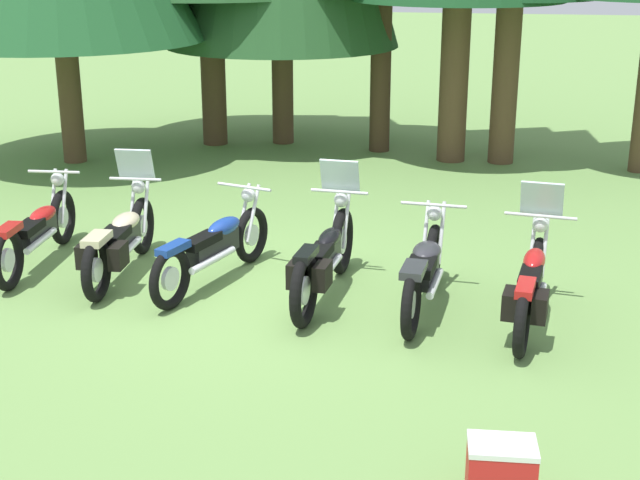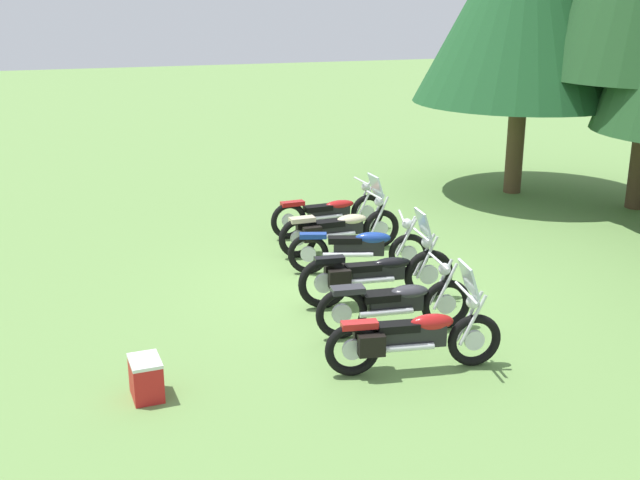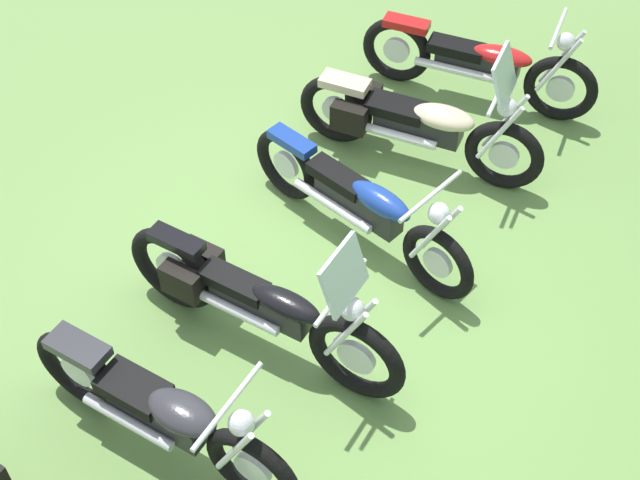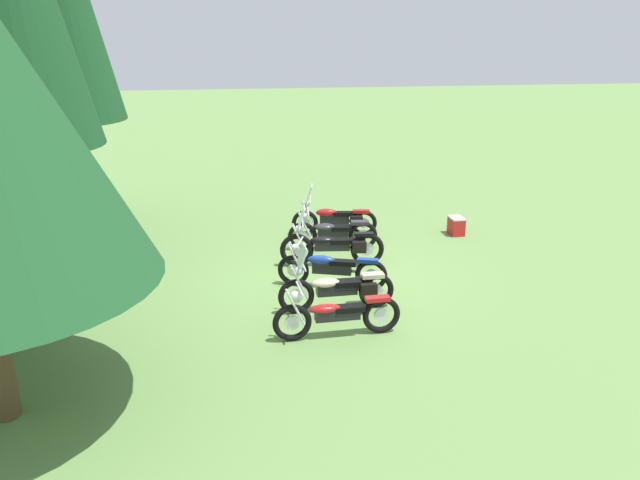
# 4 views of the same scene
# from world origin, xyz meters

# --- Properties ---
(ground_plane) EXTENTS (80.00, 80.00, 0.00)m
(ground_plane) POSITION_xyz_m (0.00, 0.00, 0.00)
(ground_plane) COLOR #6B934C
(motorcycle_0) EXTENTS (0.66, 2.34, 1.00)m
(motorcycle_0) POSITION_xyz_m (-2.87, 0.40, 0.43)
(motorcycle_0) COLOR black
(motorcycle_0) RESTS_ON ground_plane
(motorcycle_1) EXTENTS (0.64, 2.30, 1.36)m
(motorcycle_1) POSITION_xyz_m (-1.75, 0.19, 0.46)
(motorcycle_1) COLOR black
(motorcycle_1) RESTS_ON ground_plane
(motorcycle_2) EXTENTS (0.95, 2.26, 0.99)m
(motorcycle_2) POSITION_xyz_m (-0.61, 0.16, 0.44)
(motorcycle_2) COLOR black
(motorcycle_2) RESTS_ON ground_plane
(motorcycle_3) EXTENTS (0.67, 2.40, 1.40)m
(motorcycle_3) POSITION_xyz_m (0.68, -0.10, 0.47)
(motorcycle_3) COLOR black
(motorcycle_3) RESTS_ON ground_plane
(motorcycle_4) EXTENTS (0.72, 2.19, 1.01)m
(motorcycle_4) POSITION_xyz_m (1.77, -0.24, 0.44)
(motorcycle_4) COLOR black
(motorcycle_4) RESTS_ON ground_plane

